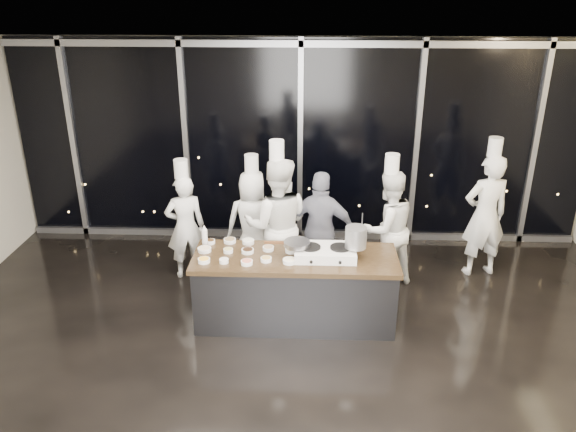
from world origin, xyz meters
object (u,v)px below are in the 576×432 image
(frying_pan, at_px, (296,243))
(guest, at_px, (321,231))
(stove, at_px, (325,252))
(stock_pot, at_px, (356,237))
(chef_right, at_px, (387,228))
(chef_side, at_px, (485,215))
(chef_center, at_px, (277,225))
(chef_far_left, at_px, (185,225))
(chef_left, at_px, (253,222))
(demo_counter, at_px, (295,289))

(frying_pan, relative_size, guest, 0.33)
(stove, height_order, stock_pot, stock_pot)
(chef_right, bearing_deg, chef_side, 168.82)
(chef_center, distance_m, guest, 0.61)
(chef_far_left, relative_size, chef_side, 0.86)
(stock_pot, distance_m, guest, 1.05)
(chef_right, height_order, chef_side, chef_side)
(guest, bearing_deg, chef_right, -162.12)
(guest, relative_size, chef_side, 0.82)
(stock_pot, bearing_deg, stove, -179.72)
(frying_pan, relative_size, chef_center, 0.26)
(stove, distance_m, chef_far_left, 2.25)
(chef_far_left, height_order, chef_center, chef_center)
(chef_center, bearing_deg, stove, 124.33)
(stove, height_order, frying_pan, frying_pan)
(stove, relative_size, frying_pan, 1.33)
(chef_left, distance_m, chef_side, 3.27)
(demo_counter, distance_m, stove, 0.62)
(stock_pot, distance_m, chef_left, 1.89)
(chef_far_left, relative_size, guest, 1.05)
(chef_left, height_order, chef_right, chef_right)
(demo_counter, relative_size, stock_pot, 9.70)
(chef_far_left, xyz_separation_m, guest, (1.90, -0.21, 0.05))
(frying_pan, xyz_separation_m, chef_center, (-0.28, 0.82, -0.12))
(chef_left, bearing_deg, chef_far_left, 1.88)
(stock_pot, distance_m, chef_side, 2.37)
(guest, bearing_deg, chef_side, -157.78)
(chef_far_left, xyz_separation_m, chef_right, (2.80, -0.10, 0.05))
(frying_pan, bearing_deg, stove, -2.59)
(guest, bearing_deg, demo_counter, 81.70)
(stove, relative_size, guest, 0.44)
(demo_counter, bearing_deg, chef_side, 27.52)
(stock_pot, bearing_deg, chef_right, 63.48)
(frying_pan, distance_m, chef_side, 2.95)
(frying_pan, distance_m, chef_center, 0.88)
(guest, bearing_deg, chef_left, -8.84)
(frying_pan, bearing_deg, demo_counter, -132.81)
(frying_pan, distance_m, chef_far_left, 1.96)
(chef_far_left, relative_size, chef_center, 0.83)
(demo_counter, distance_m, chef_right, 1.64)
(stove, height_order, chef_side, chef_side)
(chef_left, bearing_deg, stock_pot, 129.97)
(chef_side, bearing_deg, chef_center, -2.21)
(chef_left, bearing_deg, chef_right, 165.76)
(frying_pan, bearing_deg, chef_side, 27.22)
(chef_left, bearing_deg, chef_side, 174.99)
(demo_counter, bearing_deg, guest, 70.56)
(demo_counter, distance_m, chef_side, 3.00)
(stove, xyz_separation_m, chef_side, (2.27, 1.37, -0.05))
(chef_far_left, relative_size, chef_left, 0.98)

